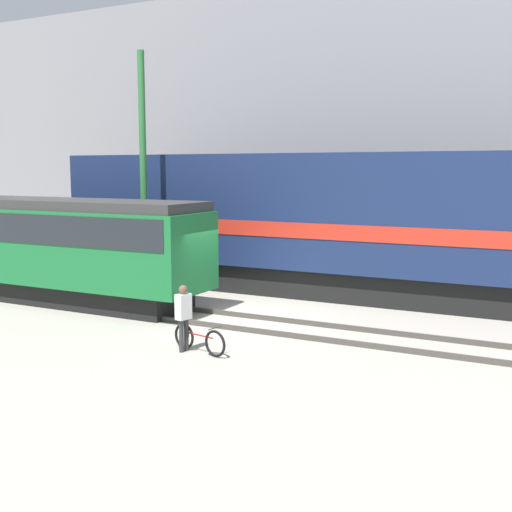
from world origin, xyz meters
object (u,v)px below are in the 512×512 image
at_px(freight_locomotive, 326,222).
at_px(bicycle, 199,340).
at_px(person, 183,312).
at_px(streetcar, 47,243).
at_px(utility_pole_center, 143,174).

distance_m(freight_locomotive, bicycle, 8.29).
height_order(bicycle, person, person).
xyz_separation_m(streetcar, utility_pole_center, (2.06, 2.53, 2.21)).
relative_size(bicycle, utility_pole_center, 0.20).
bearing_deg(utility_pole_center, freight_locomotive, 23.86).
height_order(streetcar, bicycle, streetcar).
height_order(streetcar, person, streetcar).
xyz_separation_m(freight_locomotive, streetcar, (-7.78, -5.06, -0.61)).
bearing_deg(bicycle, utility_pole_center, 136.00).
relative_size(bicycle, person, 1.02).
bearing_deg(person, streetcar, 157.77).
distance_m(streetcar, bicycle, 8.40).
bearing_deg(person, utility_pole_center, 133.61).
bearing_deg(freight_locomotive, utility_pole_center, -156.14).
bearing_deg(utility_pole_center, person, -46.39).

